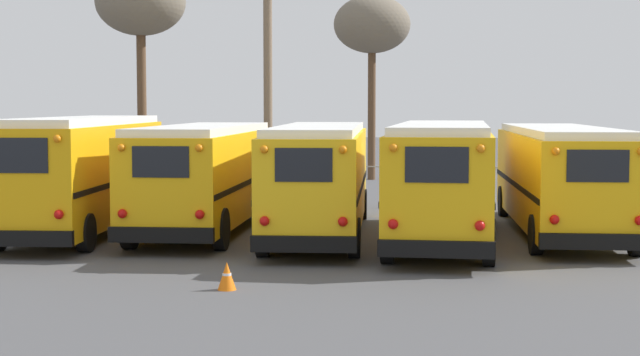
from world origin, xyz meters
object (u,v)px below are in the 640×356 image
school_bus_0 (83,171)px  school_bus_4 (560,175)px  utility_pole (268,74)px  school_bus_2 (320,176)px  bare_tree_1 (141,4)px  school_bus_3 (442,177)px  traffic_cone (227,276)px  school_bus_1 (204,174)px  bare_tree_0 (372,26)px

school_bus_0 → school_bus_4: size_ratio=0.90×
utility_pole → school_bus_2: bearing=-74.7°
school_bus_0 → bare_tree_1: bare_tree_1 is taller
school_bus_3 → utility_pole: size_ratio=1.10×
school_bus_4 → traffic_cone: (-7.56, -9.18, -1.34)m
school_bus_1 → school_bus_2: bearing=-7.7°
school_bus_1 → bare_tree_1: bare_tree_1 is taller
school_bus_4 → bare_tree_1: bare_tree_1 is taller
school_bus_1 → bare_tree_1: 14.79m
school_bus_1 → school_bus_3: school_bus_3 is taller
school_bus_2 → school_bus_3: school_bus_3 is taller
school_bus_3 → school_bus_0: bearing=175.6°
utility_pole → traffic_cone: 20.65m
utility_pole → bare_tree_0: size_ratio=1.07×
school_bus_1 → utility_pole: size_ratio=1.03×
school_bus_4 → utility_pole: size_ratio=1.17×
school_bus_2 → school_bus_1: bearing=172.3°
school_bus_0 → school_bus_3: 9.91m
school_bus_3 → bare_tree_0: 21.98m
utility_pole → bare_tree_1: utility_pole is taller
school_bus_0 → bare_tree_1: size_ratio=1.08×
school_bus_3 → bare_tree_0: bearing=97.8°
school_bus_3 → traffic_cone: bearing=-121.1°
school_bus_2 → bare_tree_0: 20.92m
school_bus_2 → school_bus_4: 6.70m
school_bus_0 → traffic_cone: size_ratio=18.07×
school_bus_4 → traffic_cone: 11.97m
school_bus_1 → school_bus_2: school_bus_2 is taller
school_bus_0 → school_bus_1: bearing=10.3°
school_bus_1 → school_bus_3: (6.59, -1.36, 0.05)m
school_bus_2 → school_bus_4: school_bus_2 is taller
bare_tree_1 → school_bus_4: bearing=-37.4°
school_bus_2 → traffic_cone: school_bus_2 is taller
school_bus_1 → bare_tree_0: (3.69, 19.71, 5.60)m
school_bus_4 → traffic_cone: size_ratio=20.03×
school_bus_1 → school_bus_4: bearing=4.4°
bare_tree_0 → bare_tree_1: bare_tree_1 is taller
school_bus_0 → school_bus_2: 6.59m
school_bus_2 → utility_pole: (-3.31, 12.05, 3.12)m
school_bus_0 → traffic_cone: bearing=-54.3°
utility_pole → bare_tree_1: 6.13m
school_bus_3 → school_bus_1: bearing=168.4°
bare_tree_1 → traffic_cone: 23.40m
school_bus_0 → bare_tree_1: 14.43m
school_bus_2 → traffic_cone: size_ratio=19.35×
bare_tree_0 → school_bus_2: bearing=-91.1°
school_bus_4 → utility_pole: bearing=132.4°
school_bus_4 → bare_tree_0: bare_tree_0 is taller
school_bus_0 → school_bus_2: bearing=1.3°
school_bus_3 → bare_tree_0: (-2.90, 21.07, 5.55)m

